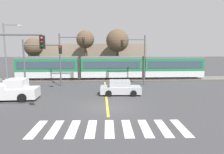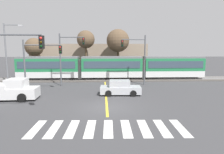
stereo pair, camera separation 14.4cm
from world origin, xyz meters
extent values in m
plane|color=#3D3D3F|center=(0.00, 0.00, 0.00)|extent=(200.00, 200.00, 0.00)
cube|color=#56514C|center=(0.00, 14.53, 0.09)|extent=(120.00, 4.00, 0.18)
cube|color=#939399|center=(0.00, 13.81, 0.23)|extent=(120.00, 0.08, 0.10)
cube|color=#939399|center=(0.00, 15.25, 0.23)|extent=(120.00, 0.08, 0.10)
cube|color=silver|center=(-8.46, 14.53, 0.98)|extent=(9.00, 2.60, 0.90)
cube|color=#237A47|center=(-8.46, 14.53, 2.38)|extent=(9.00, 2.60, 1.90)
cube|color=#384756|center=(-8.46, 13.21, 2.43)|extent=(8.28, 0.04, 1.04)
cube|color=slate|center=(-8.46, 14.53, 3.47)|extent=(9.00, 2.39, 0.28)
cylinder|color=black|center=(-5.98, 14.53, 0.53)|extent=(0.70, 0.20, 0.70)
cylinder|color=black|center=(-10.93, 14.53, 0.53)|extent=(0.70, 0.20, 0.70)
cube|color=silver|center=(1.04, 14.53, 0.98)|extent=(9.00, 2.60, 0.90)
cube|color=#237A47|center=(1.04, 14.53, 2.38)|extent=(9.00, 2.60, 1.90)
cube|color=#384756|center=(1.04, 13.21, 2.43)|extent=(8.28, 0.04, 1.04)
cube|color=slate|center=(1.04, 14.53, 3.47)|extent=(9.00, 2.39, 0.28)
cylinder|color=black|center=(3.52, 14.53, 0.53)|extent=(0.70, 0.20, 0.70)
cylinder|color=black|center=(-1.43, 14.53, 0.53)|extent=(0.70, 0.20, 0.70)
cube|color=silver|center=(10.54, 14.53, 0.98)|extent=(9.00, 2.60, 0.90)
cube|color=#237A47|center=(10.54, 14.53, 2.38)|extent=(9.00, 2.60, 1.90)
cube|color=#384756|center=(10.54, 13.21, 2.43)|extent=(8.28, 0.04, 1.04)
cube|color=slate|center=(10.54, 14.53, 3.47)|extent=(9.00, 2.39, 0.28)
cylinder|color=black|center=(13.02, 14.53, 0.53)|extent=(0.70, 0.20, 0.70)
cylinder|color=black|center=(8.07, 14.53, 0.53)|extent=(0.70, 0.20, 0.70)
cube|color=#2D2D2D|center=(-3.71, 14.53, 1.68)|extent=(0.50, 2.34, 2.80)
cube|color=#2D2D2D|center=(5.79, 14.53, 1.68)|extent=(0.50, 2.34, 2.80)
cube|color=silver|center=(-4.40, -4.15, 0.00)|extent=(0.64, 2.82, 0.01)
cube|color=silver|center=(-3.30, -4.18, 0.00)|extent=(0.64, 2.82, 0.01)
cube|color=silver|center=(-2.20, -4.21, 0.00)|extent=(0.64, 2.82, 0.01)
cube|color=silver|center=(-1.10, -4.25, 0.00)|extent=(0.64, 2.82, 0.01)
cube|color=silver|center=(0.00, -4.28, 0.00)|extent=(0.64, 2.82, 0.01)
cube|color=silver|center=(1.10, -4.31, 0.00)|extent=(0.64, 2.82, 0.01)
cube|color=silver|center=(2.20, -4.34, 0.00)|extent=(0.64, 2.82, 0.01)
cube|color=silver|center=(3.30, -4.38, 0.00)|extent=(0.64, 2.82, 0.01)
cube|color=silver|center=(4.40, -4.41, 0.00)|extent=(0.64, 2.82, 0.01)
cube|color=gold|center=(0.00, 5.13, 0.00)|extent=(0.20, 14.81, 0.01)
cube|color=#B7BABF|center=(1.53, 4.60, 0.52)|extent=(4.27, 1.88, 0.72)
cube|color=#B7BABF|center=(1.43, 4.60, 1.20)|extent=(2.16, 1.61, 0.64)
cube|color=#384756|center=(2.43, 4.56, 1.20)|extent=(0.16, 1.43, 0.52)
cube|color=#384756|center=(1.46, 5.38, 1.20)|extent=(1.79, 0.12, 0.48)
cylinder|color=black|center=(2.82, 5.39, 0.32)|extent=(0.65, 0.25, 0.64)
cylinder|color=black|center=(2.75, 3.69, 0.32)|extent=(0.65, 0.25, 0.64)
cylinder|color=black|center=(0.31, 5.50, 0.32)|extent=(0.65, 0.25, 0.64)
cylinder|color=black|center=(0.23, 3.80, 0.32)|extent=(0.65, 0.25, 0.64)
cube|color=silver|center=(-9.25, 3.04, 0.66)|extent=(5.46, 2.13, 0.96)
cube|color=silver|center=(-8.44, 3.07, 1.56)|extent=(1.76, 1.89, 0.84)
cube|color=#384756|center=(-7.69, 3.09, 1.58)|extent=(0.16, 1.70, 0.66)
cylinder|color=black|center=(-7.72, 4.07, 0.40)|extent=(0.81, 0.31, 0.80)
cylinder|color=black|center=(-7.65, 2.11, 0.40)|extent=(0.81, 0.31, 0.80)
cylinder|color=#515459|center=(-8.99, 6.65, 2.89)|extent=(0.18, 0.18, 5.77)
cylinder|color=#515459|center=(-6.99, 6.65, 5.18)|extent=(4.00, 0.12, 0.12)
cube|color=black|center=(-4.99, 6.65, 4.68)|extent=(0.32, 0.28, 0.90)
sphere|color=red|center=(-4.99, 6.50, 4.95)|extent=(0.18, 0.18, 0.18)
sphere|color=#3A2706|center=(-4.99, 6.50, 4.68)|extent=(0.18, 0.18, 0.18)
sphere|color=black|center=(-4.99, 6.50, 4.41)|extent=(0.18, 0.18, 0.18)
cylinder|color=#515459|center=(-5.74, 10.02, 3.34)|extent=(0.18, 0.18, 6.68)
cylinder|color=#515459|center=(-4.24, 10.02, 6.22)|extent=(3.00, 0.12, 0.12)
cube|color=black|center=(-2.74, 10.02, 5.72)|extent=(0.32, 0.28, 0.90)
sphere|color=red|center=(-2.74, 9.87, 5.99)|extent=(0.18, 0.18, 0.18)
sphere|color=#3A2706|center=(-2.74, 9.87, 5.72)|extent=(0.18, 0.18, 0.18)
sphere|color=black|center=(-2.74, 9.87, 5.45)|extent=(0.18, 0.18, 0.18)
cylinder|color=#515459|center=(5.23, 10.33, 3.26)|extent=(0.18, 0.18, 6.53)
cylinder|color=#515459|center=(3.73, 10.33, 5.96)|extent=(3.00, 0.12, 0.12)
cube|color=black|center=(2.23, 10.33, 5.46)|extent=(0.32, 0.28, 0.90)
sphere|color=red|center=(2.23, 10.18, 5.73)|extent=(0.18, 0.18, 0.18)
sphere|color=#3A2706|center=(2.23, 10.18, 5.46)|extent=(0.18, 0.18, 0.18)
sphere|color=black|center=(2.23, 10.18, 5.19)|extent=(0.18, 0.18, 0.18)
cylinder|color=#515459|center=(-6.20, -1.92, 5.73)|extent=(3.50, 0.12, 0.12)
cube|color=black|center=(-4.45, -1.92, 5.23)|extent=(0.32, 0.28, 0.90)
sphere|color=red|center=(-4.45, -2.07, 5.50)|extent=(0.18, 0.18, 0.18)
sphere|color=#3A2706|center=(-4.45, -2.07, 5.23)|extent=(0.18, 0.18, 0.18)
sphere|color=black|center=(-4.45, -2.07, 4.96)|extent=(0.18, 0.18, 0.18)
cylinder|color=slate|center=(-13.18, 11.45, 4.03)|extent=(0.20, 0.20, 8.06)
cylinder|color=slate|center=(-12.12, 11.45, 7.86)|extent=(2.13, 0.12, 0.12)
cube|color=#B2B2B7|center=(-11.05, 11.45, 7.76)|extent=(0.56, 0.28, 0.20)
cylinder|color=brown|center=(-11.85, 18.63, 2.21)|extent=(0.32, 0.32, 4.43)
sphere|color=brown|center=(-11.85, 18.63, 5.04)|extent=(3.05, 3.05, 3.05)
cylinder|color=brown|center=(-3.16, 18.38, 2.86)|extent=(0.32, 0.32, 5.72)
sphere|color=brown|center=(-3.16, 18.38, 6.32)|extent=(3.00, 3.00, 3.00)
cylinder|color=brown|center=(2.25, 18.15, 2.67)|extent=(0.32, 0.32, 5.35)
sphere|color=brown|center=(2.25, 18.15, 6.11)|extent=(3.83, 3.83, 3.83)
cube|color=gray|center=(-2.83, 23.89, 2.82)|extent=(21.63, 6.00, 5.64)
camera|label=1|loc=(-0.45, -15.83, 4.83)|focal=32.00mm
camera|label=2|loc=(-0.30, -15.84, 4.83)|focal=32.00mm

